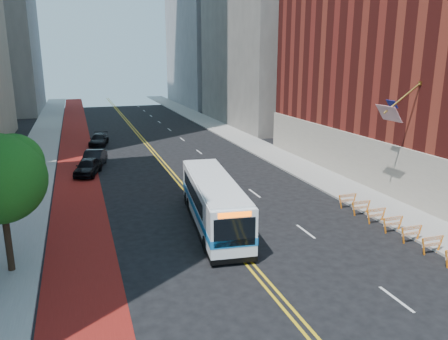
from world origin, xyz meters
The scene contains 13 objects.
ground centered at (0.00, 0.00, 0.00)m, with size 160.00×160.00×0.00m, color black.
sidewalk_left centered at (-12.00, 30.00, 0.07)m, with size 4.00×140.00×0.15m, color gray.
sidewalk_right centered at (12.00, 30.00, 0.07)m, with size 4.00×140.00×0.15m, color gray.
bus_lane_paint centered at (-8.10, 30.00, 0.00)m, with size 3.60×140.00×0.01m, color maroon.
center_line_inner centered at (-0.18, 30.00, 0.00)m, with size 0.14×140.00×0.01m, color gold.
center_line_outer centered at (0.18, 30.00, 0.00)m, with size 0.14×140.00×0.01m, color gold.
lane_dashes centered at (4.80, 38.00, 0.01)m, with size 0.14×98.20×0.01m.
construction_barriers centered at (9.60, 3.42, 0.68)m, with size 1.42×10.91×1.00m.
street_tree centered at (-11.24, 6.04, 4.91)m, with size 4.20×4.20×6.70m.
transit_bus centered at (-0.17, 8.70, 1.59)m, with size 3.70×11.30×3.05m.
car_a centered at (-7.14, 23.80, 0.75)m, with size 1.76×4.38×1.49m, color black.
car_b centered at (-6.49, 26.63, 0.78)m, with size 1.66×4.76×1.57m, color black.
car_c centered at (-5.46, 37.25, 0.68)m, with size 1.90×4.66×1.35m, color black.
Camera 1 is at (-7.70, -15.62, 10.19)m, focal length 35.00 mm.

